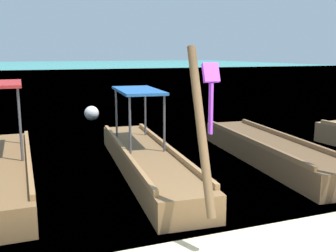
% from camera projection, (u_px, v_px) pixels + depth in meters
% --- Properties ---
extents(sea_water, '(120.00, 120.00, 0.00)m').
position_uv_depth(sea_water, '(36.00, 69.00, 60.74)').
color(sea_water, '#2DB29E').
rests_on(sea_water, ground).
extents(longtail_boat_turquoise_ribbon, '(1.05, 5.80, 2.78)m').
position_uv_depth(longtail_boat_turquoise_ribbon, '(3.00, 169.00, 7.61)').
color(longtail_boat_turquoise_ribbon, brown).
rests_on(longtail_boat_turquoise_ribbon, ground).
extents(longtail_boat_violet_ribbon, '(1.49, 6.66, 2.67)m').
position_uv_depth(longtail_boat_violet_ribbon, '(146.00, 158.00, 8.42)').
color(longtail_boat_violet_ribbon, brown).
rests_on(longtail_boat_violet_ribbon, ground).
extents(longtail_boat_green_ribbon, '(1.55, 5.80, 2.75)m').
position_uv_depth(longtail_boat_green_ribbon, '(270.00, 151.00, 9.20)').
color(longtail_boat_green_ribbon, brown).
rests_on(longtail_boat_green_ribbon, ground).
extents(mooring_buoy_far, '(0.56, 0.56, 0.56)m').
position_uv_depth(mooring_buoy_far, '(92.00, 113.00, 14.94)').
color(mooring_buoy_far, white).
rests_on(mooring_buoy_far, sea_water).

